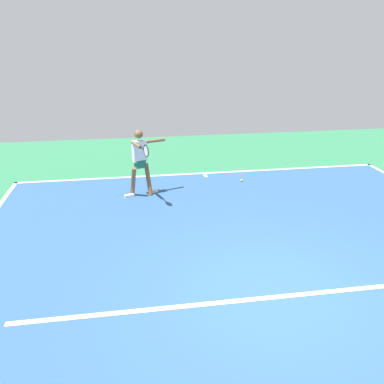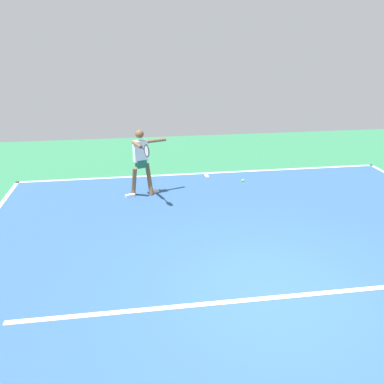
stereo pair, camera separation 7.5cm
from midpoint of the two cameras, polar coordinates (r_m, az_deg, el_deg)
The scene contains 7 objects.
ground_plane at distance 6.77m, azimuth 11.13°, elevation -13.71°, with size 21.64×21.64×0.00m, color #2D754C.
court_surface at distance 6.77m, azimuth 11.13°, elevation -13.69°, with size 10.83×12.12×0.00m, color #2D5484.
court_line_baseline_near at distance 12.00m, azimuth 1.54°, elevation 2.70°, with size 10.83×0.10×0.01m, color white.
court_line_service at distance 6.65m, azimuth 11.59°, elevation -14.42°, with size 8.12×0.10×0.01m, color white.
court_line_centre_mark at distance 11.81m, azimuth 1.71°, elevation 2.40°, with size 0.10×0.30×0.01m, color white.
tennis_player at distance 10.10m, azimuth -7.56°, elevation 4.70°, with size 1.11×1.30×1.72m.
tennis_ball_by_baseline at distance 11.39m, azimuth 6.88°, elevation 1.68°, with size 0.07×0.07×0.07m, color #C6E53D.
Camera 1 is at (2.15, 5.15, 3.85)m, focal length 37.48 mm.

